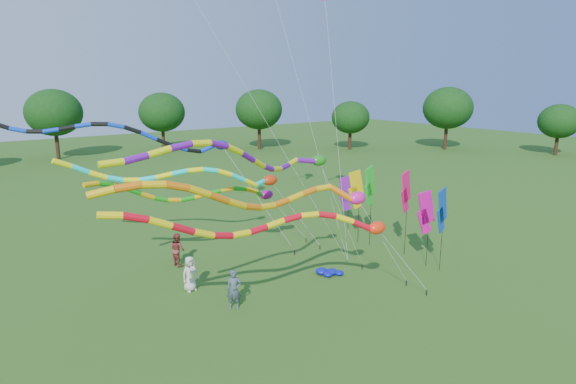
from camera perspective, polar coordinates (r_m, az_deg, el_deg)
ground at (r=23.24m, az=9.33°, el=-12.96°), size 160.00×160.00×0.00m
tree_ring at (r=26.87m, az=14.00°, el=3.15°), size 120.77×119.57×9.60m
tube_kite_red at (r=19.07m, az=0.25°, el=-3.95°), size 14.15×1.93×6.66m
tube_kite_orange at (r=18.72m, az=-0.90°, el=-0.51°), size 14.56×1.22×7.64m
tube_kite_purple at (r=18.87m, az=-3.16°, el=3.91°), size 13.96×3.35×8.80m
tube_kite_blue at (r=25.78m, az=-17.11°, el=6.18°), size 13.90×5.33×8.77m
tube_kite_cyan at (r=25.05m, az=-10.04°, el=1.78°), size 13.90×1.97×7.23m
tube_kite_green at (r=26.43m, az=-9.24°, el=-0.12°), size 12.98×1.19×6.15m
banner_pole_blue_a at (r=26.72m, az=17.78°, el=-2.13°), size 1.15×0.33×4.68m
banner_pole_green at (r=29.75m, az=9.67°, el=0.67°), size 1.15×0.35×5.11m
banner_pole_magenta_a at (r=27.25m, az=16.01°, el=-2.36°), size 1.14×0.41×4.38m
banner_pole_magenta_b at (r=28.51m, az=13.79°, el=0.02°), size 1.15×0.35×5.15m
banner_pole_orange at (r=30.33m, az=8.06°, el=0.27°), size 1.14×0.38×4.74m
banner_pole_violet at (r=33.06m, az=6.86°, el=-0.18°), size 1.15×0.31×3.87m
blue_nylon_heap at (r=26.12m, az=5.15°, el=-9.33°), size 0.88×1.16×0.46m
person_a at (r=24.42m, az=-11.52°, el=-9.47°), size 0.92×0.65×1.77m
person_b at (r=22.28m, az=-6.42°, el=-11.42°), size 0.81×0.75×1.86m
person_c at (r=27.75m, az=-12.96°, el=-6.64°), size 0.84×1.01×1.86m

